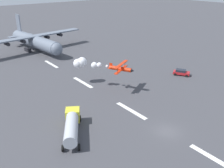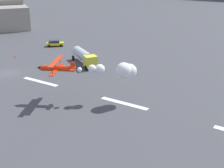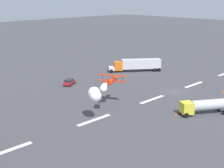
% 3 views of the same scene
% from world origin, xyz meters
% --- Properties ---
extents(ground_plane, '(440.00, 440.00, 0.00)m').
position_xyz_m(ground_plane, '(0.00, 0.00, 0.00)').
color(ground_plane, '#424247').
rests_on(ground_plane, ground).
extents(runway_stripe_3, '(8.00, 0.90, 0.01)m').
position_xyz_m(runway_stripe_3, '(-8.75, 0.00, 0.01)').
color(runway_stripe_3, white).
rests_on(runway_stripe_3, ground).
extents(runway_stripe_4, '(8.00, 0.90, 0.01)m').
position_xyz_m(runway_stripe_4, '(8.75, 0.00, 0.01)').
color(runway_stripe_4, white).
rests_on(runway_stripe_4, ground).
extents(runway_stripe_5, '(8.00, 0.90, 0.01)m').
position_xyz_m(runway_stripe_5, '(26.24, 0.00, 0.01)').
color(runway_stripe_5, white).
rests_on(runway_stripe_5, ground).
extents(runway_stripe_6, '(8.00, 0.90, 0.01)m').
position_xyz_m(runway_stripe_6, '(43.74, 0.00, 0.01)').
color(runway_stripe_6, white).
rests_on(runway_stripe_6, ground).
extents(cargo_transport_plane, '(28.49, 35.73, 11.36)m').
position_xyz_m(cargo_transport_plane, '(59.01, -2.34, 3.45)').
color(cargo_transport_plane, slate).
rests_on(cargo_transport_plane, ground).
extents(stunt_biplane_red, '(13.55, 9.25, 2.55)m').
position_xyz_m(stunt_biplane_red, '(24.10, -0.76, 5.17)').
color(stunt_biplane_red, red).
extents(fuel_tanker_truck, '(9.27, 7.21, 2.90)m').
position_xyz_m(fuel_tanker_truck, '(9.05, 12.78, 1.75)').
color(fuel_tanker_truck, yellow).
rests_on(fuel_tanker_truck, ground).
extents(followme_car_yellow, '(4.47, 3.61, 1.52)m').
position_xyz_m(followme_car_yellow, '(14.35, -22.84, 0.81)').
color(followme_car_yellow, '#B21E23').
rests_on(followme_car_yellow, ground).
extents(traffic_cone_far, '(0.44, 0.44, 0.75)m').
position_xyz_m(traffic_cone_far, '(13.51, 9.55, 0.38)').
color(traffic_cone_far, orange).
rests_on(traffic_cone_far, ground).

